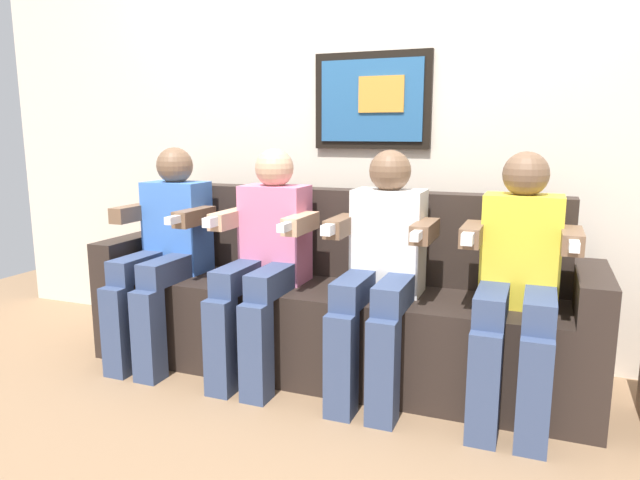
# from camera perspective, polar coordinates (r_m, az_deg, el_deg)

# --- Properties ---
(ground_plane) EXTENTS (6.33, 6.33, 0.00)m
(ground_plane) POSITION_cam_1_polar(r_m,az_deg,el_deg) (2.72, -1.19, -15.24)
(ground_plane) COLOR #8C6B4C
(back_wall_assembly) EXTENTS (4.87, 0.10, 2.60)m
(back_wall_assembly) POSITION_cam_1_polar(r_m,az_deg,el_deg) (3.16, 4.17, 12.73)
(back_wall_assembly) COLOR beige
(back_wall_assembly) RESTS_ON ground_plane
(couch) EXTENTS (2.47, 0.58, 0.90)m
(couch) POSITION_cam_1_polar(r_m,az_deg,el_deg) (2.88, 1.29, -6.98)
(couch) COLOR #2D231E
(couch) RESTS_ON ground_plane
(person_leftmost) EXTENTS (0.46, 0.56, 1.11)m
(person_leftmost) POSITION_cam_1_polar(r_m,az_deg,el_deg) (3.07, -15.24, -0.61)
(person_leftmost) COLOR #3F72CC
(person_leftmost) RESTS_ON ground_plane
(person_left_center) EXTENTS (0.46, 0.56, 1.11)m
(person_left_center) POSITION_cam_1_polar(r_m,az_deg,el_deg) (2.77, -5.54, -1.48)
(person_left_center) COLOR pink
(person_left_center) RESTS_ON ground_plane
(person_right_center) EXTENTS (0.46, 0.56, 1.11)m
(person_right_center) POSITION_cam_1_polar(r_m,az_deg,el_deg) (2.57, 6.12, -2.47)
(person_right_center) COLOR white
(person_right_center) RESTS_ON ground_plane
(person_rightmost) EXTENTS (0.46, 0.56, 1.11)m
(person_rightmost) POSITION_cam_1_polar(r_m,az_deg,el_deg) (2.48, 19.16, -3.45)
(person_rightmost) COLOR yellow
(person_rightmost) RESTS_ON ground_plane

